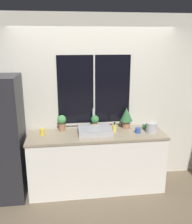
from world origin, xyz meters
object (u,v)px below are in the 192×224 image
(refrigerator, at_px, (1,139))
(mug_yellow, at_px, (42,132))
(kettle, at_px, (152,127))
(mug_green, at_px, (145,126))
(mug_blue, at_px, (138,130))
(potted_plant_center, at_px, (95,121))
(soap_bottle, at_px, (115,128))
(potted_plant_right, at_px, (126,116))
(potted_plant_left, at_px, (62,122))
(sink, at_px, (95,130))

(refrigerator, xyz_separation_m, mug_yellow, (0.59, 0.07, 0.05))
(kettle, bearing_deg, mug_yellow, 176.27)
(mug_green, height_order, mug_blue, mug_blue)
(refrigerator, height_order, potted_plant_center, refrigerator)
(mug_green, xyz_separation_m, kettle, (0.05, -0.18, 0.05))
(potted_plant_center, xyz_separation_m, mug_green, (0.80, -0.09, -0.09))
(refrigerator, relative_size, soap_bottle, 12.16)
(potted_plant_right, xyz_separation_m, mug_yellow, (-1.33, -0.15, -0.15))
(mug_blue, bearing_deg, soap_bottle, 163.99)
(potted_plant_right, height_order, soap_bottle, potted_plant_right)
(refrigerator, relative_size, mug_blue, 22.22)
(potted_plant_center, distance_m, mug_yellow, 0.84)
(potted_plant_right, bearing_deg, soap_bottle, -145.80)
(potted_plant_left, distance_m, mug_green, 1.33)
(sink, relative_size, potted_plant_right, 1.50)
(refrigerator, xyz_separation_m, mug_green, (2.21, 0.14, 0.04))
(sink, distance_m, potted_plant_right, 0.59)
(refrigerator, height_order, kettle, refrigerator)
(potted_plant_center, distance_m, soap_bottle, 0.33)
(mug_blue, bearing_deg, potted_plant_left, 167.77)
(mug_yellow, relative_size, kettle, 0.55)
(potted_plant_right, distance_m, mug_blue, 0.32)
(potted_plant_center, relative_size, potted_plant_right, 0.68)
(potted_plant_right, distance_m, soap_bottle, 0.30)
(mug_yellow, bearing_deg, sink, -2.62)
(refrigerator, height_order, mug_yellow, refrigerator)
(soap_bottle, xyz_separation_m, kettle, (0.56, -0.11, 0.02))
(potted_plant_center, relative_size, mug_yellow, 2.37)
(sink, relative_size, kettle, 2.89)
(potted_plant_right, distance_m, mug_green, 0.34)
(refrigerator, distance_m, mug_green, 2.22)
(potted_plant_center, height_order, mug_green, potted_plant_center)
(refrigerator, distance_m, kettle, 2.26)
(refrigerator, bearing_deg, mug_blue, -0.71)
(potted_plant_right, xyz_separation_m, kettle, (0.34, -0.26, -0.11))
(potted_plant_left, relative_size, soap_bottle, 1.67)
(kettle, bearing_deg, refrigerator, 179.14)
(sink, relative_size, mug_green, 6.59)
(potted_plant_center, xyz_separation_m, soap_bottle, (0.29, -0.15, -0.07))
(refrigerator, bearing_deg, potted_plant_left, 14.29)
(sink, xyz_separation_m, kettle, (0.87, -0.07, 0.04))
(potted_plant_center, bearing_deg, mug_yellow, -169.50)
(mug_yellow, xyz_separation_m, mug_blue, (1.46, -0.10, -0.01))
(potted_plant_center, bearing_deg, kettle, -17.01)
(potted_plant_left, distance_m, soap_bottle, 0.83)
(mug_green, distance_m, mug_blue, 0.23)
(sink, bearing_deg, refrigerator, -178.41)
(mug_blue, distance_m, kettle, 0.22)
(sink, relative_size, mug_blue, 6.11)
(potted_plant_left, height_order, soap_bottle, potted_plant_left)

